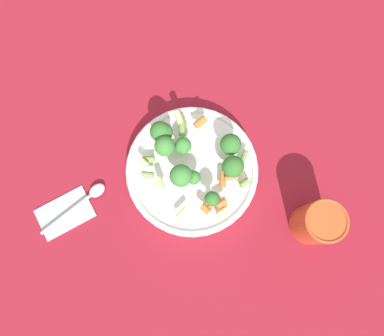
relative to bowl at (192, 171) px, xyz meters
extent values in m
plane|color=maroon|center=(0.00, 0.00, -0.02)|extent=(3.00, 3.00, 0.00)
cylinder|color=white|center=(0.00, 0.00, 0.00)|extent=(0.28, 0.28, 0.03)
torus|color=white|center=(0.00, 0.00, 0.01)|extent=(0.28, 0.28, 0.01)
cylinder|color=#8CB766|center=(-0.09, -0.03, 0.03)|extent=(0.01, 0.01, 0.02)
sphere|color=#33722D|center=(-0.09, -0.03, 0.06)|extent=(0.04, 0.04, 0.04)
cylinder|color=#8CB766|center=(0.04, 0.07, 0.04)|extent=(0.02, 0.02, 0.02)
sphere|color=#33722D|center=(0.04, 0.07, 0.07)|extent=(0.04, 0.04, 0.04)
cylinder|color=#8CB766|center=(0.01, -0.03, 0.05)|extent=(0.02, 0.02, 0.01)
sphere|color=#3D8438|center=(0.01, -0.03, 0.07)|extent=(0.04, 0.04, 0.04)
cylinder|color=#8CB766|center=(-0.01, 0.09, 0.04)|extent=(0.02, 0.02, 0.01)
sphere|color=#33722D|center=(-0.01, 0.09, 0.06)|extent=(0.04, 0.04, 0.04)
cylinder|color=#8CB766|center=(-0.05, -0.03, 0.04)|extent=(0.01, 0.01, 0.02)
sphere|color=#3D8438|center=(-0.05, -0.03, 0.07)|extent=(0.04, 0.04, 0.04)
cylinder|color=#8CB766|center=(-0.09, -0.03, 0.03)|extent=(0.01, 0.01, 0.02)
sphere|color=#33722D|center=(-0.09, -0.03, 0.06)|extent=(0.04, 0.04, 0.04)
cylinder|color=#8CB766|center=(0.08, 0.01, 0.04)|extent=(0.01, 0.01, 0.01)
sphere|color=#33722D|center=(0.08, 0.01, 0.06)|extent=(0.03, 0.03, 0.03)
cylinder|color=#8CB766|center=(-0.04, 0.00, 0.03)|extent=(0.01, 0.01, 0.02)
sphere|color=#3D8438|center=(-0.04, 0.00, 0.06)|extent=(0.03, 0.03, 0.03)
cylinder|color=#8CB766|center=(0.02, -0.01, 0.03)|extent=(0.01, 0.01, 0.01)
sphere|color=#3D8438|center=(0.02, -0.01, 0.05)|extent=(0.03, 0.03, 0.03)
cylinder|color=beige|center=(-0.10, 0.02, 0.05)|extent=(0.03, 0.02, 0.01)
cylinder|color=orange|center=(0.09, 0.02, 0.03)|extent=(0.02, 0.02, 0.01)
cylinder|color=beige|center=(0.08, -0.06, 0.04)|extent=(0.02, 0.03, 0.01)
cylinder|color=#729E4C|center=(0.07, 0.09, 0.03)|extent=(0.02, 0.02, 0.01)
cylinder|color=beige|center=(0.01, -0.07, 0.04)|extent=(0.03, 0.01, 0.01)
cylinder|color=#729E4C|center=(0.02, 0.11, 0.03)|extent=(0.03, 0.03, 0.01)
cylinder|color=#729E4C|center=(-0.02, -0.09, 0.05)|extent=(0.02, 0.03, 0.01)
cylinder|color=orange|center=(0.05, 0.06, 0.04)|extent=(0.02, 0.03, 0.01)
cylinder|color=orange|center=(0.04, 0.08, 0.03)|extent=(0.02, 0.03, 0.01)
cylinder|color=#729E4C|center=(-0.08, 0.01, 0.05)|extent=(0.03, 0.02, 0.01)
cylinder|color=orange|center=(0.09, 0.02, 0.05)|extent=(0.02, 0.02, 0.01)
cylinder|color=orange|center=(0.09, 0.00, 0.04)|extent=(0.02, 0.02, 0.01)
cylinder|color=#729E4C|center=(-0.10, 0.02, 0.03)|extent=(0.02, 0.01, 0.01)
cylinder|color=beige|center=(-0.05, -0.09, 0.04)|extent=(0.02, 0.02, 0.01)
cylinder|color=orange|center=(0.05, 0.05, 0.03)|extent=(0.03, 0.02, 0.01)
cylinder|color=beige|center=(-0.08, 0.06, 0.04)|extent=(0.03, 0.02, 0.01)
cylinder|color=#729E4C|center=(-0.05, -0.07, 0.03)|extent=(0.02, 0.03, 0.01)
cylinder|color=orange|center=(0.09, -0.01, 0.04)|extent=(0.02, 0.02, 0.01)
cylinder|color=orange|center=(-0.08, 0.05, 0.05)|extent=(0.02, 0.03, 0.01)
cylinder|color=beige|center=(0.11, 0.02, 0.03)|extent=(0.02, 0.03, 0.01)
cylinder|color=#CC4C23|center=(0.20, 0.18, 0.04)|extent=(0.08, 0.08, 0.11)
torus|color=#CC4C23|center=(0.20, 0.18, 0.09)|extent=(0.08, 0.08, 0.01)
cube|color=#B2BCC6|center=(-0.03, -0.28, -0.02)|extent=(0.08, 0.12, 0.01)
cylinder|color=silver|center=(-0.02, -0.28, -0.01)|extent=(0.04, 0.12, 0.01)
ellipsoid|color=silver|center=(-0.05, -0.20, -0.01)|extent=(0.03, 0.04, 0.01)
camera|label=1|loc=(0.15, -0.07, 0.78)|focal=35.00mm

